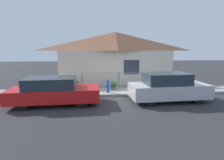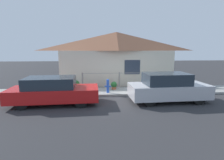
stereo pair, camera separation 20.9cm
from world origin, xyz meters
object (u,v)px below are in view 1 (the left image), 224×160
(car_left, at_px, (54,91))
(potted_plant_by_fence, at_px, (75,85))
(car_right, at_px, (168,87))
(potted_plant_near_hydrant, at_px, (114,85))
(fire_hydrant, at_px, (108,86))

(car_left, distance_m, potted_plant_by_fence, 2.43)
(car_left, height_order, car_right, car_right)
(car_left, height_order, potted_plant_near_hydrant, car_left)
(car_left, bearing_deg, potted_plant_near_hydrant, 34.81)
(car_left, xyz_separation_m, potted_plant_by_fence, (0.77, 2.30, -0.18))
(fire_hydrant, relative_size, potted_plant_near_hydrant, 1.62)
(car_right, bearing_deg, potted_plant_by_fence, 152.76)
(fire_hydrant, bearing_deg, car_left, -150.58)
(car_right, xyz_separation_m, potted_plant_near_hydrant, (-2.54, 2.36, -0.33))
(car_right, relative_size, potted_plant_by_fence, 6.33)
(car_left, distance_m, potted_plant_near_hydrant, 3.95)
(car_right, bearing_deg, potted_plant_near_hydrant, 134.82)
(car_right, relative_size, fire_hydrant, 4.96)
(fire_hydrant, xyz_separation_m, potted_plant_by_fence, (-1.95, 0.76, -0.06))
(potted_plant_by_fence, bearing_deg, car_right, -25.03)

